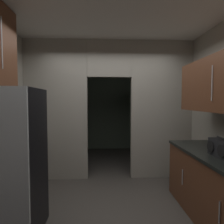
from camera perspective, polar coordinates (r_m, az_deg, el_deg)
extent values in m
plane|color=#47423D|center=(2.95, 0.43, -28.64)|extent=(20.00, 20.00, 0.00)
cube|color=silver|center=(3.19, -0.03, 25.75)|extent=(3.72, 6.92, 0.06)
cube|color=#9E998C|center=(4.07, -15.69, 0.51)|extent=(1.22, 0.12, 2.75)
cube|color=#9E998C|center=(4.14, 13.91, 0.58)|extent=(1.23, 0.12, 2.75)
cube|color=#9E998C|center=(4.05, -0.79, 15.04)|extent=(0.87, 0.12, 0.72)
cube|color=slate|center=(6.47, -1.53, 1.57)|extent=(3.32, 0.10, 2.75)
cube|color=slate|center=(5.42, -18.53, 1.10)|extent=(0.10, 2.50, 2.75)
cube|color=slate|center=(5.51, 15.80, 1.17)|extent=(0.10, 2.50, 2.75)
cube|color=black|center=(2.66, -28.42, -12.61)|extent=(0.80, 0.66, 1.70)
cube|color=brown|center=(2.94, 29.37, -19.90)|extent=(0.63, 2.05, 0.85)
cylinder|color=#B7BABC|center=(2.42, 28.46, -24.01)|extent=(0.01, 0.01, 0.22)
cylinder|color=#B7BABC|center=(3.16, 19.56, -17.22)|extent=(0.01, 0.01, 0.22)
cylinder|color=#B7BABC|center=(2.63, 26.79, 7.41)|extent=(0.01, 0.01, 0.42)
cylinder|color=#B7BABC|center=(2.74, -29.08, 17.02)|extent=(0.01, 0.01, 0.60)
cube|color=black|center=(2.75, 29.32, -9.15)|extent=(0.18, 0.37, 0.21)
cylinder|color=#262626|center=(2.72, 29.39, -6.61)|extent=(0.02, 0.26, 0.02)
cylinder|color=black|center=(2.61, 28.86, -9.80)|extent=(0.01, 0.14, 0.14)
cylinder|color=black|center=(2.79, 26.43, -8.88)|extent=(0.01, 0.14, 0.14)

